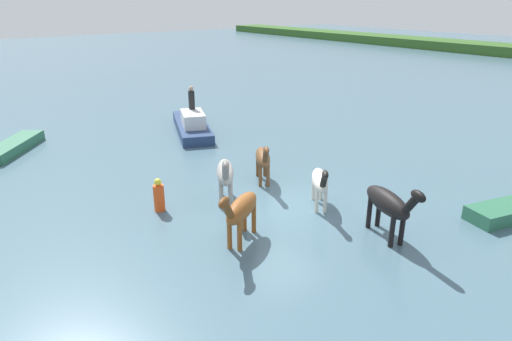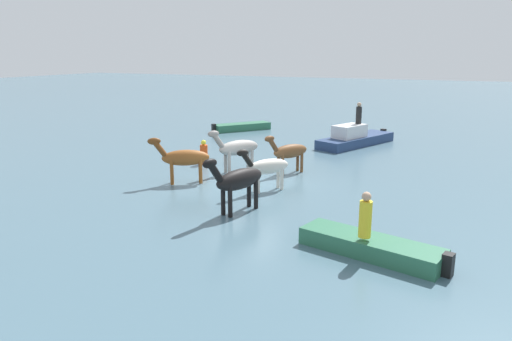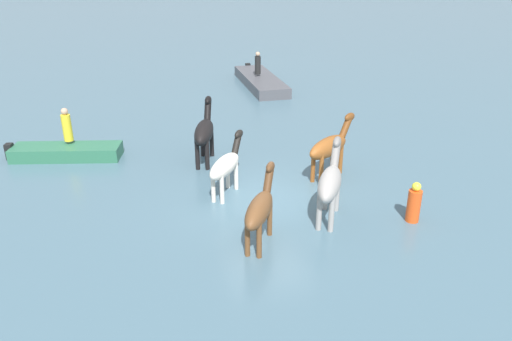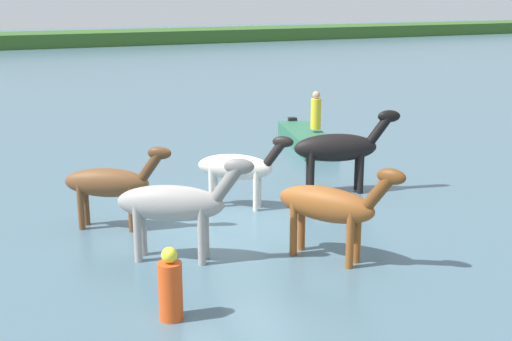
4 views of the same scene
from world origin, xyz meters
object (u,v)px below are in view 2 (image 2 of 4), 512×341
horse_chestnut_trailing (289,151)px  buoy_channel_marker (204,153)px  boat_motor_center (241,128)px  boat_launch_far (371,249)px  horse_rear_stallion (267,167)px  horse_lead (237,148)px  person_spotter_bow (365,216)px  horse_pinto_flank (238,180)px  boat_dinghy_port (355,140)px  person_boatman_standing (359,114)px  horse_mid_herd (184,158)px

horse_chestnut_trailing → buoy_channel_marker: 4.29m
boat_motor_center → boat_launch_far: bearing=-106.8°
horse_rear_stallion → horse_lead: 3.20m
horse_rear_stallion → person_spotter_bow: 6.51m
buoy_channel_marker → horse_pinto_flank: bearing=39.0°
horse_lead → boat_dinghy_port: 8.93m
horse_lead → buoy_channel_marker: size_ratio=2.04×
horse_chestnut_trailing → person_boatman_standing: size_ratio=1.77×
horse_lead → boat_dinghy_port: bearing=-170.0°
boat_launch_far → person_boatman_standing: person_boatman_standing is taller
boat_dinghy_port → person_boatman_standing: bearing=161.8°
horse_mid_herd → person_spotter_bow: 9.13m
boat_launch_far → buoy_channel_marker: (-7.29, -9.24, 0.35)m
horse_mid_herd → boat_motor_center: 13.54m
horse_rear_stallion → boat_launch_far: horse_rear_stallion is taller
boat_launch_far → person_boatman_standing: 15.49m
horse_pinto_flank → horse_chestnut_trailing: (-5.57, -0.31, -0.13)m
horse_chestnut_trailing → horse_pinto_flank: bearing=34.4°
horse_rear_stallion → horse_chestnut_trailing: 2.89m
horse_rear_stallion → boat_launch_far: size_ratio=0.49×
boat_launch_far → boat_dinghy_port: bearing=-61.2°
horse_rear_stallion → boat_dinghy_port: (-10.47, 0.95, -0.61)m
horse_chestnut_trailing → boat_launch_far: (7.22, 4.97, -0.81)m
horse_chestnut_trailing → horse_mid_herd: 4.58m
boat_launch_far → boat_motor_center: size_ratio=1.07×
horse_pinto_flank → horse_mid_herd: 4.27m
horse_lead → horse_mid_herd: bearing=7.8°
horse_lead → horse_mid_herd: 2.76m
horse_pinto_flank → person_spotter_bow: 4.90m
boat_launch_far → person_spotter_bow: person_spotter_bow is taller
boat_launch_far → horse_pinto_flank: bearing=-5.3°
horse_lead → boat_launch_far: size_ratio=0.58×
horse_lead → horse_chestnut_trailing: 2.26m
horse_chestnut_trailing → buoy_channel_marker: size_ratio=1.85×
person_spotter_bow → horse_pinto_flank: bearing=-112.7°
horse_rear_stallion → horse_chestnut_trailing: size_ratio=0.92×
horse_lead → horse_mid_herd: (2.52, -1.11, -0.04)m
horse_rear_stallion → horse_mid_herd: size_ratio=0.87×
horse_lead → boat_launch_far: bearing=79.1°
person_spotter_bow → horse_rear_stallion: bearing=-134.6°
boat_motor_center → buoy_channel_marker: buoy_channel_marker is taller
horse_rear_stallion → boat_dinghy_port: size_ratio=0.34×
horse_lead → person_boatman_standing: bearing=-170.4°
horse_rear_stallion → person_spotter_bow: person_spotter_bow is taller
horse_pinto_flank → boat_launch_far: (1.65, 4.67, -0.94)m
horse_rear_stallion → person_boatman_standing: bearing=-148.4°
person_spotter_bow → person_boatman_standing: 15.62m
boat_dinghy_port → boat_motor_center: boat_dinghy_port is taller
horse_chestnut_trailing → boat_launch_far: size_ratio=0.53×
boat_launch_far → boat_motor_center: (-16.98, -12.00, 0.00)m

